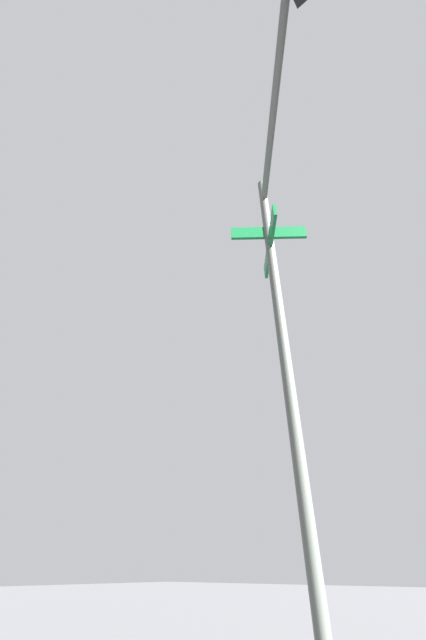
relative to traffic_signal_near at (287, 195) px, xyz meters
name	(u,v)px	position (x,y,z in m)	size (l,w,h in m)	color
traffic_signal_near	(287,195)	(0.00, 0.00, 0.00)	(2.70, 2.12, 6.40)	#474C47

